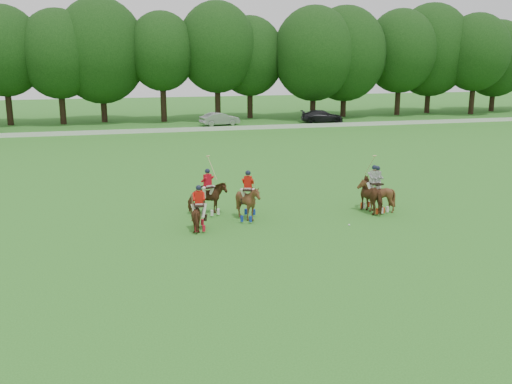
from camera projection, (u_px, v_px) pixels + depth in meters
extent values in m
plane|color=#2C7020|center=(282.00, 248.00, 23.62)|extent=(180.00, 180.00, 0.00)
cylinder|color=black|center=(9.00, 103.00, 64.79)|extent=(0.70, 0.70, 4.98)
ellipsoid|color=black|center=(3.00, 51.00, 63.44)|extent=(8.80, 8.80, 10.12)
cylinder|color=black|center=(62.00, 104.00, 65.86)|extent=(0.70, 0.70, 4.64)
ellipsoid|color=black|center=(58.00, 54.00, 64.55)|extent=(8.80, 8.80, 10.13)
cylinder|color=black|center=(104.00, 104.00, 68.00)|extent=(0.70, 0.70, 4.31)
ellipsoid|color=black|center=(100.00, 51.00, 66.56)|extent=(10.67, 10.67, 12.27)
cylinder|color=black|center=(163.00, 100.00, 68.17)|extent=(0.70, 0.70, 5.24)
ellipsoid|color=black|center=(162.00, 51.00, 66.86)|extent=(8.06, 8.06, 9.26)
cylinder|color=black|center=(218.00, 99.00, 70.04)|extent=(0.70, 0.70, 5.19)
ellipsoid|color=black|center=(217.00, 47.00, 68.61)|extent=(9.50, 9.50, 10.92)
cylinder|color=black|center=(250.00, 100.00, 72.51)|extent=(0.70, 0.70, 4.48)
ellipsoid|color=black|center=(250.00, 56.00, 71.24)|extent=(8.60, 8.60, 9.89)
cylinder|color=black|center=(313.00, 102.00, 71.74)|extent=(0.70, 0.70, 4.21)
ellipsoid|color=black|center=(314.00, 54.00, 70.37)|extent=(10.11, 10.11, 11.63)
cylinder|color=black|center=(343.00, 101.00, 74.18)|extent=(0.70, 0.70, 4.07)
ellipsoid|color=black|center=(345.00, 54.00, 72.80)|extent=(10.46, 10.46, 12.03)
cylinder|color=black|center=(398.00, 97.00, 76.24)|extent=(0.70, 0.70, 4.79)
ellipsoid|color=black|center=(400.00, 51.00, 74.85)|extent=(9.47, 9.47, 10.89)
cylinder|color=black|center=(428.00, 97.00, 79.07)|extent=(0.70, 0.70, 4.44)
ellipsoid|color=black|center=(431.00, 50.00, 77.61)|extent=(10.84, 10.84, 12.47)
cylinder|color=black|center=(472.00, 96.00, 77.22)|extent=(0.70, 0.70, 4.86)
ellipsoid|color=black|center=(476.00, 52.00, 75.87)|extent=(8.94, 8.94, 10.28)
cylinder|color=black|center=(492.00, 97.00, 81.48)|extent=(0.70, 0.70, 3.90)
ellipsoid|color=black|center=(496.00, 58.00, 80.21)|extent=(9.29, 9.29, 10.68)
cube|color=white|center=(174.00, 130.00, 59.33)|extent=(120.00, 0.10, 0.44)
imported|color=#9F9FA4|center=(220.00, 119.00, 64.85)|extent=(4.71, 2.55, 1.47)
imported|color=black|center=(322.00, 116.00, 67.90)|extent=(5.31, 3.01, 1.45)
imported|color=#502A15|center=(199.00, 216.00, 25.86)|extent=(0.89, 1.67, 1.36)
cube|color=black|center=(199.00, 205.00, 25.74)|extent=(0.49, 0.60, 0.08)
cylinder|color=tan|center=(192.00, 207.00, 25.71)|extent=(0.05, 0.21, 1.29)
imported|color=#502A15|center=(208.00, 198.00, 28.44)|extent=(2.04, 1.93, 1.61)
cube|color=black|center=(208.00, 187.00, 28.31)|extent=(0.64, 0.70, 0.08)
cylinder|color=tan|center=(212.00, 168.00, 28.28)|extent=(0.36, 0.71, 1.08)
imported|color=#502A15|center=(248.00, 202.00, 27.45)|extent=(1.89, 1.99, 1.74)
cube|color=black|center=(248.00, 189.00, 27.30)|extent=(0.62, 0.68, 0.08)
cylinder|color=tan|center=(254.00, 191.00, 27.28)|extent=(0.11, 0.21, 1.29)
imported|color=#502A15|center=(373.00, 195.00, 28.82)|extent=(1.30, 2.19, 1.73)
cube|color=black|center=(374.00, 183.00, 28.67)|extent=(0.54, 0.63, 0.08)
cylinder|color=tan|center=(370.00, 166.00, 28.33)|extent=(0.17, 0.76, 1.08)
imported|color=#502A15|center=(376.00, 196.00, 28.91)|extent=(1.80, 1.89, 1.66)
cube|color=black|center=(377.00, 184.00, 28.77)|extent=(0.61, 0.68, 0.08)
cylinder|color=tan|center=(373.00, 186.00, 28.62)|extent=(0.10, 0.21, 1.29)
sphere|color=white|center=(349.00, 225.00, 26.63)|extent=(0.09, 0.09, 0.09)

